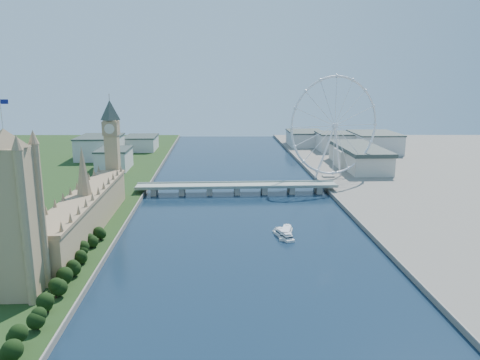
{
  "coord_description": "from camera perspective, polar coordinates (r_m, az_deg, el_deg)",
  "views": [
    {
      "loc": [
        -21.81,
        -198.85,
        126.03
      ],
      "look_at": [
        -1.12,
        210.0,
        34.96
      ],
      "focal_mm": 35.0,
      "sensor_mm": 36.0,
      "label": 1
    }
  ],
  "objects": [
    {
      "name": "london_eye",
      "position": [
        574.77,
        11.47,
        6.45
      ],
      "size": [
        113.6,
        39.12,
        124.3
      ],
      "color": "silver",
      "rests_on": "ground"
    },
    {
      "name": "victoria_tower",
      "position": [
        287.0,
        -26.06,
        -3.2
      ],
      "size": [
        28.16,
        28.16,
        112.0
      ],
      "color": "tan",
      "rests_on": "ground"
    },
    {
      "name": "westminster_bridge",
      "position": [
        513.4,
        -0.38,
        -0.91
      ],
      "size": [
        220.0,
        22.0,
        9.5
      ],
      "color": "gray",
      "rests_on": "ground"
    },
    {
      "name": "big_ben",
      "position": [
        492.13,
        -15.4,
        5.15
      ],
      "size": [
        20.02,
        20.02,
        110.0
      ],
      "color": "tan",
      "rests_on": "ground"
    },
    {
      "name": "parliament_range",
      "position": [
        398.61,
        -18.27,
        -3.76
      ],
      "size": [
        24.0,
        200.0,
        70.0
      ],
      "color": "tan",
      "rests_on": "ground"
    },
    {
      "name": "tree_row",
      "position": [
        296.86,
        -20.97,
        -11.69
      ],
      "size": [
        8.76,
        184.76,
        19.55
      ],
      "color": "black",
      "rests_on": "ground"
    },
    {
      "name": "city_skyline",
      "position": [
        769.15,
        1.69,
        4.38
      ],
      "size": [
        505.0,
        280.0,
        32.0
      ],
      "color": "beige",
      "rests_on": "ground"
    },
    {
      "name": "ground",
      "position": [
        236.43,
        3.02,
        -19.69
      ],
      "size": [
        2000.0,
        2000.0,
        0.0
      ],
      "primitive_type": "plane",
      "color": "#172A41",
      "rests_on": "ground"
    },
    {
      "name": "tour_boat_near",
      "position": [
        377.5,
        5.37,
        -7.02
      ],
      "size": [
        15.5,
        29.41,
        6.29
      ],
      "primitive_type": null,
      "rotation": [
        0.0,
        0.0,
        0.3
      ],
      "color": "silver",
      "rests_on": "ground"
    },
    {
      "name": "tour_boat_far",
      "position": [
        382.25,
        5.63,
        -6.77
      ],
      "size": [
        15.67,
        31.89,
        6.84
      ],
      "primitive_type": null,
      "rotation": [
        0.0,
        0.0,
        -0.26
      ],
      "color": "silver",
      "rests_on": "ground"
    },
    {
      "name": "county_hall",
      "position": [
        670.87,
        14.22,
        1.33
      ],
      "size": [
        54.0,
        144.0,
        35.0
      ],
      "primitive_type": null,
      "color": "beige",
      "rests_on": "ground"
    }
  ]
}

